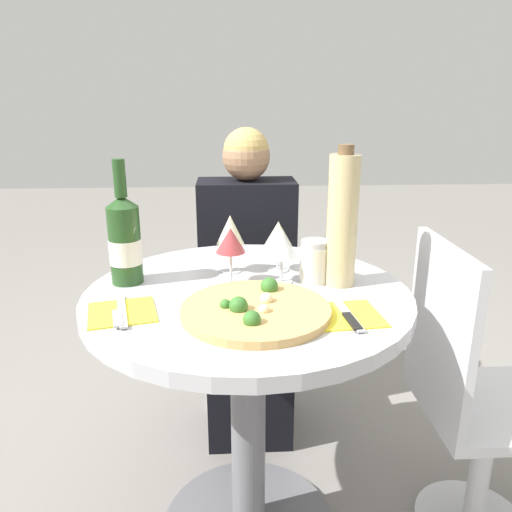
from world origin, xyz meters
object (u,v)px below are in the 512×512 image
object	(u,v)px
seated_diner	(248,300)
chair_empty_side	(469,403)
dining_table	(248,362)
pizza_large	(256,310)
wine_bottle	(125,240)
chair_behind_diner	(247,304)
tall_carafe	(342,220)

from	to	relation	value
seated_diner	chair_empty_side	bearing A→B (deg)	134.92
dining_table	pizza_large	distance (m)	0.27
pizza_large	wine_bottle	size ratio (longest dim) A/B	1.05
dining_table	seated_diner	bearing A→B (deg)	87.70
dining_table	wine_bottle	bearing A→B (deg)	165.81
chair_behind_diner	tall_carafe	size ratio (longest dim) A/B	2.46
pizza_large	wine_bottle	distance (m)	0.41
chair_behind_diner	pizza_large	distance (m)	0.93
pizza_large	tall_carafe	bearing A→B (deg)	38.42
dining_table	chair_empty_side	world-z (taller)	chair_empty_side
seated_diner	tall_carafe	bearing A→B (deg)	112.48
wine_bottle	chair_behind_diner	bearing A→B (deg)	61.70
seated_diner	wine_bottle	size ratio (longest dim) A/B	3.50
dining_table	chair_empty_side	xyz separation A→B (m)	(0.62, -0.02, -0.14)
chair_behind_diner	wine_bottle	size ratio (longest dim) A/B	2.73
seated_diner	chair_empty_side	xyz separation A→B (m)	(0.59, -0.60, -0.08)
seated_diner	pizza_large	xyz separation A→B (m)	(-0.01, -0.72, 0.28)
seated_diner	pizza_large	size ratio (longest dim) A/B	3.34
chair_behind_diner	pizza_large	xyz separation A→B (m)	(-0.01, -0.86, 0.36)
chair_empty_side	wine_bottle	distance (m)	1.05
seated_diner	pizza_large	world-z (taller)	seated_diner
seated_diner	chair_empty_side	world-z (taller)	seated_diner
seated_diner	pizza_large	distance (m)	0.77
dining_table	tall_carafe	size ratio (longest dim) A/B	2.30
seated_diner	chair_behind_diner	bearing A→B (deg)	-90.00
dining_table	chair_empty_side	distance (m)	0.63
seated_diner	wine_bottle	world-z (taller)	seated_diner
chair_behind_diner	wine_bottle	xyz separation A→B (m)	(-0.34, -0.63, 0.46)
dining_table	tall_carafe	bearing A→B (deg)	8.42
dining_table	tall_carafe	distance (m)	0.45
dining_table	chair_behind_diner	world-z (taller)	chair_behind_diner
tall_carafe	chair_empty_side	bearing A→B (deg)	-9.19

